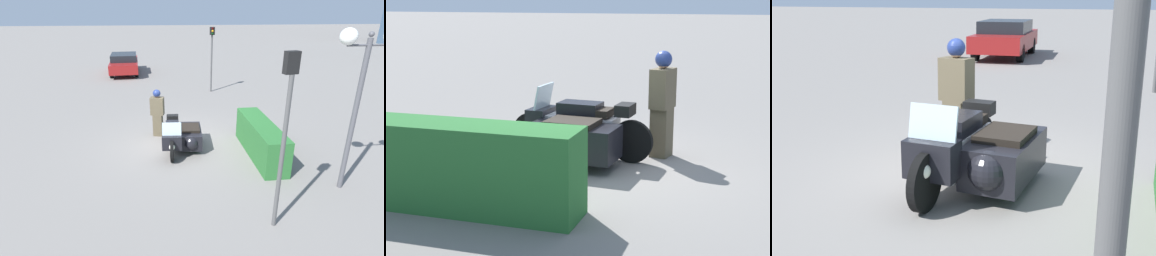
{
  "view_description": "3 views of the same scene",
  "coord_description": "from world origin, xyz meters",
  "views": [
    {
      "loc": [
        9.54,
        -0.74,
        4.35
      ],
      "look_at": [
        0.91,
        0.27,
        0.88
      ],
      "focal_mm": 28.0,
      "sensor_mm": 36.0,
      "label": 1
    },
    {
      "loc": [
        -2.25,
        8.48,
        2.56
      ],
      "look_at": [
        0.19,
        0.79,
        0.75
      ],
      "focal_mm": 55.0,
      "sensor_mm": 36.0,
      "label": 2
    },
    {
      "loc": [
        5.88,
        1.63,
        2.32
      ],
      "look_at": [
        0.27,
        -0.32,
        0.68
      ],
      "focal_mm": 45.0,
      "sensor_mm": 36.0,
      "label": 3
    }
  ],
  "objects": [
    {
      "name": "hedge_bush_curbside",
      "position": [
        1.25,
        2.4,
        0.54
      ],
      "size": [
        3.14,
        0.72,
        1.08
      ],
      "primitive_type": "cube",
      "color": "#28662D",
      "rests_on": "ground"
    },
    {
      "name": "police_motorcycle",
      "position": [
        0.56,
        -0.01,
        0.47
      ],
      "size": [
        2.4,
        1.36,
        1.17
      ],
      "rotation": [
        0.0,
        0.0,
        -0.07
      ],
      "color": "black",
      "rests_on": "ground"
    },
    {
      "name": "ground_plane",
      "position": [
        0.0,
        0.0,
        0.0
      ],
      "size": [
        160.0,
        160.0,
        0.0
      ],
      "primitive_type": "plane",
      "color": "slate"
    },
    {
      "name": "officer_rider",
      "position": [
        -0.73,
        -0.79,
        0.91
      ],
      "size": [
        0.38,
        0.52,
        1.72
      ],
      "rotation": [
        0.0,
        0.0,
        -0.22
      ],
      "color": "brown",
      "rests_on": "ground"
    }
  ]
}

